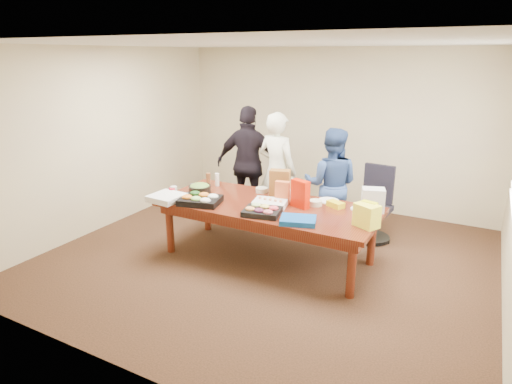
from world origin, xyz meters
The scene contains 36 objects.
floor centered at (0.00, 0.00, -0.01)m, with size 5.50×5.00×0.02m, color #47301E.
ceiling centered at (0.00, 0.00, 2.71)m, with size 5.50×5.00×0.02m, color white.
wall_back centered at (0.00, 2.50, 1.35)m, with size 5.50×0.04×2.70m, color beige.
wall_front centered at (0.00, -2.50, 1.35)m, with size 5.50×0.04×2.70m, color beige.
wall_left centered at (-2.75, 0.00, 1.35)m, with size 0.04×5.00×2.70m, color beige.
conference_table centered at (0.00, 0.00, 0.38)m, with size 2.80×1.20×0.75m, color #4C1C0F.
office_chair centered at (1.07, 1.23, 0.52)m, with size 0.53×0.53×1.03m, color black.
person_center centered at (-0.39, 1.08, 0.89)m, with size 0.65×0.43×1.78m, color white.
person_right centered at (0.49, 1.02, 0.81)m, with size 0.79×0.61×1.62m, color navy.
person_left centered at (-0.91, 1.16, 0.91)m, with size 1.07×0.45×1.83m, color black.
veggie_tray centered at (-0.78, -0.37, 0.79)m, with size 0.51×0.40×0.08m, color black.
fruit_tray centered at (0.10, -0.37, 0.78)m, with size 0.43×0.34×0.07m, color black.
sheet_cake centered at (0.05, -0.04, 0.79)m, with size 0.41×0.31×0.07m, color white.
salad_bowl centered at (-1.05, 0.00, 0.80)m, with size 0.31×0.31×0.10m, color black.
chip_bag_blue centered at (0.59, -0.41, 0.78)m, with size 0.40×0.30×0.06m, color #0D499B.
chip_bag_red centered at (0.40, 0.09, 0.92)m, with size 0.24×0.10×0.35m, color #C51701.
chip_bag_yellow centered at (1.30, -0.07, 0.88)m, with size 0.18×0.07×0.27m, color #D5DC0B.
chip_bag_orange centered at (0.14, 0.14, 0.89)m, with size 0.18×0.08×0.29m, color #D9602F.
mayo_jar centered at (0.17, 0.34, 0.81)m, with size 0.08×0.08×0.13m, color silver.
mustard_bottle centered at (0.10, 0.49, 0.83)m, with size 0.06×0.06×0.16m, color gold.
dressing_bottle centered at (-1.11, 0.30, 0.85)m, with size 0.06×0.06×0.20m, color brown.
ranch_bottle centered at (-1.02, 0.38, 0.84)m, with size 0.06×0.06×0.19m, color silver.
banana_bunch centered at (0.80, 0.31, 0.79)m, with size 0.21×0.13×0.07m, color yellow.
bread_loaf centered at (0.01, 0.52, 0.81)m, with size 0.29×0.12×0.11m, color olive.
kraft_bag centered at (-0.03, 0.41, 0.93)m, with size 0.27×0.16×0.35m, color brown.
red_cup centered at (-1.30, -0.30, 0.81)m, with size 0.08×0.08×0.11m, color red.
clear_cup_a centered at (-1.30, -0.26, 0.81)m, with size 0.09×0.09×0.12m, color silver.
clear_cup_b centered at (-1.19, 0.02, 0.80)m, with size 0.07×0.07×0.10m, color silver.
pizza_box_lower centered at (-1.24, -0.49, 0.77)m, with size 0.40×0.40×0.05m, color white.
pizza_box_upper centered at (-1.21, -0.52, 0.82)m, with size 0.40×0.40×0.05m, color white.
plate_a centered at (1.10, 0.36, 0.76)m, with size 0.24×0.24×0.01m, color silver.
plate_b centered at (0.64, 0.48, 0.76)m, with size 0.27×0.27×0.02m, color white.
dip_bowl_a centered at (0.55, 0.25, 0.78)m, with size 0.17×0.17×0.07m, color beige.
dip_bowl_b centered at (-0.30, 0.41, 0.78)m, with size 0.17×0.17×0.07m, color beige.
grocery_bag_white centered at (1.24, 0.38, 0.89)m, with size 0.27×0.19×0.29m, color silver.
grocery_bag_yellow centered at (1.30, -0.16, 0.88)m, with size 0.26×0.18×0.26m, color #FDF736.
Camera 1 is at (2.34, -4.71, 2.59)m, focal length 30.58 mm.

